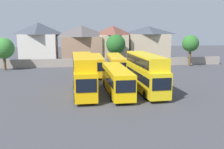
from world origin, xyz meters
TOP-DOWN VIEW (x-y plane):
  - ground at (0.00, 18.00)m, footprint 140.00×140.00m
  - depot_boundary_wall at (0.00, 23.72)m, footprint 56.00×0.50m
  - bus_1 at (-3.96, 0.09)m, footprint 2.93×10.74m
  - bus_2 at (0.23, -0.05)m, footprint 2.77×11.19m
  - bus_3 at (4.10, 0.41)m, footprint 3.14×11.23m
  - bus_4 at (-1.73, 13.79)m, footprint 2.63×11.06m
  - bus_5 at (2.02, 13.82)m, footprint 2.91×12.03m
  - house_terrace_left at (-14.46, 32.52)m, footprint 9.03×7.49m
  - house_terrace_centre at (-3.96, 31.81)m, footprint 10.15×7.35m
  - house_terrace_right at (3.88, 32.22)m, footprint 7.38×7.23m
  - house_terrace_far_right at (13.34, 33.13)m, footprint 10.91×6.31m
  - tree_left_of_lot at (19.77, 21.72)m, footprint 3.66×3.66m
  - tree_behind_wall at (-19.40, 20.72)m, footprint 4.14×4.14m
  - tree_right_of_lot at (3.78, 26.22)m, footprint 4.49×4.49m

SIDE VIEW (x-z plane):
  - ground at x=0.00m, z-range 0.00..0.00m
  - depot_boundary_wall at x=0.00m, z-range 0.00..1.80m
  - bus_2 at x=0.23m, z-range 0.24..3.58m
  - bus_5 at x=2.02m, z-range 0.24..3.64m
  - bus_4 at x=-1.73m, z-range 0.24..3.65m
  - bus_3 at x=4.10m, z-range 0.31..5.25m
  - bus_1 at x=-3.96m, z-range 0.31..5.27m
  - tree_behind_wall at x=-19.40m, z-range 1.14..7.64m
  - house_terrace_far_right at x=13.34m, z-range 0.08..8.95m
  - house_terrace_right at x=3.88m, z-range 0.09..9.11m
  - house_terrace_centre at x=-3.96m, z-range 0.10..9.17m
  - tree_right_of_lot at x=3.78m, z-range 1.21..8.16m
  - house_terrace_left at x=-14.46m, z-range 0.10..9.86m
  - tree_left_of_lot at x=19.77m, z-range 1.54..8.43m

